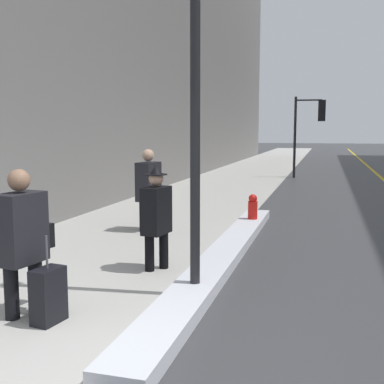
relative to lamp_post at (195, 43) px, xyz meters
The scene contains 11 objects.
ground_plane 3.71m from the lamp_post, 94.24° to the right, with size 160.00×160.00×0.00m, color #38383A.
sidewalk_slab 13.39m from the lamp_post, 99.53° to the left, with size 4.00×80.00×0.01m.
snow_bank_curb 3.39m from the lamp_post, 90.10° to the left, with size 0.52×8.07×0.17m.
building_facade_left 19.80m from the lamp_post, 111.84° to the left, with size 6.00×36.00×15.43m.
lamp_post is the anchor object (origin of this frame).
traffic_light_near 16.03m from the lamp_post, 86.97° to the left, with size 1.31×0.36×3.49m.
pedestrian_with_shoulder_bag 2.90m from the lamp_post, 145.15° to the right, with size 0.38×0.76×1.62m.
pedestrian_nearside 2.52m from the lamp_post, 131.86° to the left, with size 0.34×0.51×1.53m.
pedestrian_trailing 4.53m from the lamp_post, 118.80° to the left, with size 0.39×0.58×1.66m.
rolling_suitcase 3.25m from the lamp_post, 135.72° to the right, with size 0.27×0.39×0.95m.
fire_hydrant 5.24m from the lamp_post, 89.52° to the left, with size 0.20×0.20×0.70m.
Camera 1 is at (1.66, -3.37, 2.02)m, focal length 45.00 mm.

